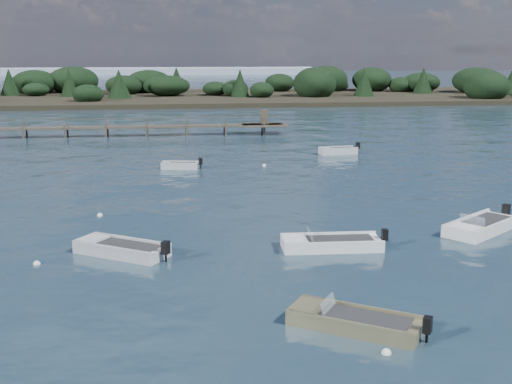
{
  "coord_description": "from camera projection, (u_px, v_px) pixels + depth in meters",
  "views": [
    {
      "loc": [
        -6.19,
        -22.4,
        9.16
      ],
      "look_at": [
        -1.42,
        14.0,
        1.0
      ],
      "focal_mm": 45.0,
      "sensor_mm": 36.0,
      "label": 1
    }
  ],
  "objects": [
    {
      "name": "buoy_a",
      "position": [
        386.0,
        353.0,
        19.77
      ],
      "size": [
        0.32,
        0.32,
        0.32
      ],
      "primitive_type": "sphere",
      "color": "white",
      "rests_on": "ground"
    },
    {
      "name": "dinghy_mid_white_b",
      "position": [
        482.0,
        228.0,
        33.02
      ],
      "size": [
        5.04,
        4.41,
        1.32
      ],
      "color": "white",
      "rests_on": "ground"
    },
    {
      "name": "dinghy_mid_white_a",
      "position": [
        331.0,
        245.0,
        30.19
      ],
      "size": [
        5.05,
        1.97,
        1.17
      ],
      "color": "white",
      "rests_on": "ground"
    },
    {
      "name": "dinghy_near_olive",
      "position": [
        354.0,
        324.0,
        21.54
      ],
      "size": [
        4.54,
        3.78,
        1.15
      ],
      "color": "#716C4B",
      "rests_on": "ground"
    },
    {
      "name": "jetty",
      "position": [
        24.0,
        129.0,
        67.93
      ],
      "size": [
        64.5,
        3.2,
        3.4
      ],
      "color": "#463F33",
      "rests_on": "ground"
    },
    {
      "name": "tender_far_grey_b",
      "position": [
        338.0,
        152.0,
        57.58
      ],
      "size": [
        3.77,
        1.69,
        1.27
      ],
      "color": "#B0B4B7",
      "rests_on": "ground"
    },
    {
      "name": "dinghy_mid_grey",
      "position": [
        122.0,
        251.0,
        29.31
      ],
      "size": [
        4.53,
        3.76,
        1.19
      ],
      "color": "#B0B4B7",
      "rests_on": "ground"
    },
    {
      "name": "tender_far_white",
      "position": [
        180.0,
        167.0,
        50.51
      ],
      "size": [
        3.28,
        1.63,
        1.1
      ],
      "color": "#B0B4B7",
      "rests_on": "ground"
    },
    {
      "name": "ground",
      "position": [
        220.0,
        123.0,
        82.53
      ],
      "size": [
        400.0,
        400.0,
        0.0
      ],
      "primitive_type": "plane",
      "color": "#172835",
      "rests_on": "ground"
    },
    {
      "name": "buoy_c",
      "position": [
        37.0,
        264.0,
        27.98
      ],
      "size": [
        0.32,
        0.32,
        0.32
      ],
      "primitive_type": "sphere",
      "color": "white",
      "rests_on": "ground"
    },
    {
      "name": "buoy_e",
      "position": [
        264.0,
        166.0,
        51.74
      ],
      "size": [
        0.32,
        0.32,
        0.32
      ],
      "primitive_type": "sphere",
      "color": "white",
      "rests_on": "ground"
    },
    {
      "name": "buoy_extra_a",
      "position": [
        100.0,
        216.0,
        36.16
      ],
      "size": [
        0.32,
        0.32,
        0.32
      ],
      "primitive_type": "sphere",
      "color": "white",
      "rests_on": "ground"
    },
    {
      "name": "far_headland",
      "position": [
        333.0,
        88.0,
        123.99
      ],
      "size": [
        190.0,
        40.0,
        5.8
      ],
      "color": "black",
      "rests_on": "ground"
    }
  ]
}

